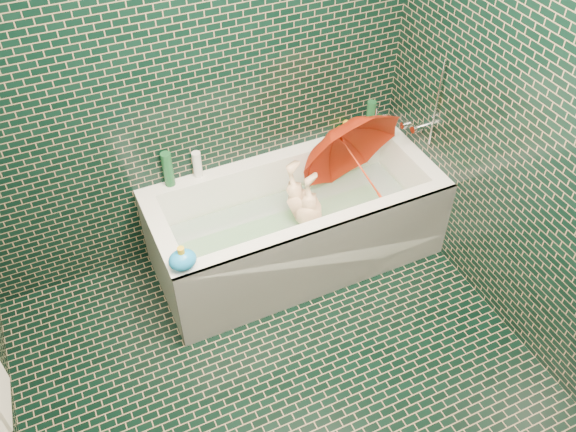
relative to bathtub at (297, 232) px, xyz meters
name	(u,v)px	position (x,y,z in m)	size (l,w,h in m)	color
floor	(302,417)	(-0.45, -1.01, -0.21)	(2.80, 2.80, 0.00)	black
wall_back	(186,66)	(-0.45, 0.39, 1.04)	(2.80, 2.80, 0.00)	black
bathtub	(297,232)	(0.00, 0.00, 0.00)	(1.70, 0.75, 0.55)	white
bath_mat	(295,236)	(0.00, 0.02, -0.06)	(1.35, 0.47, 0.01)	#43D52A
water	(296,220)	(0.00, 0.02, 0.09)	(1.48, 0.53, 0.00)	silver
faucet	(422,122)	(0.81, 0.01, 0.56)	(0.18, 0.19, 0.55)	silver
child	(308,220)	(0.06, -0.02, 0.10)	(0.29, 0.19, 0.81)	beige
umbrella	(360,166)	(0.41, 0.00, 0.37)	(0.65, 0.65, 0.57)	red
soap_bottle_a	(388,126)	(0.80, 0.32, 0.34)	(0.09, 0.09, 0.23)	white
soap_bottle_b	(386,125)	(0.80, 0.33, 0.34)	(0.08, 0.08, 0.17)	#4A1B68
soap_bottle_c	(381,125)	(0.77, 0.34, 0.34)	(0.13, 0.13, 0.17)	#164D26
bottle_right_tall	(370,117)	(0.66, 0.31, 0.45)	(0.06, 0.06, 0.23)	#164D26
bottle_right_pump	(373,119)	(0.68, 0.32, 0.43)	(0.05, 0.05, 0.18)	silver
bottle_left_tall	(168,169)	(-0.64, 0.36, 0.45)	(0.06, 0.06, 0.22)	#164D26
bottle_left_short	(197,164)	(-0.47, 0.36, 0.42)	(0.05, 0.05, 0.17)	white
rubber_duck	(343,129)	(0.49, 0.36, 0.38)	(0.12, 0.09, 0.10)	yellow
bath_toy	(183,260)	(-0.77, -0.30, 0.40)	(0.17, 0.15, 0.14)	#198BE8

